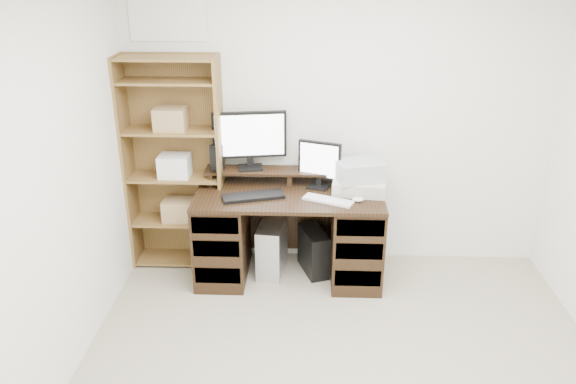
# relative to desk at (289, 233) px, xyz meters

# --- Properties ---
(room) EXTENTS (3.54, 4.04, 2.54)m
(room) POSITION_rel_desk_xyz_m (0.40, -1.64, 0.86)
(room) COLOR tan
(room) RESTS_ON ground
(desk) EXTENTS (1.50, 0.70, 0.75)m
(desk) POSITION_rel_desk_xyz_m (0.00, 0.00, 0.00)
(desk) COLOR black
(desk) RESTS_ON ground
(riser_shelf) EXTENTS (1.40, 0.22, 0.12)m
(riser_shelf) POSITION_rel_desk_xyz_m (-0.00, 0.21, 0.45)
(riser_shelf) COLOR black
(riser_shelf) RESTS_ON desk
(monitor_wide) EXTENTS (0.60, 0.18, 0.48)m
(monitor_wide) POSITION_rel_desk_xyz_m (-0.33, 0.24, 0.75)
(monitor_wide) COLOR black
(monitor_wide) RESTS_ON riser_shelf
(monitor_small) EXTENTS (0.34, 0.18, 0.39)m
(monitor_small) POSITION_rel_desk_xyz_m (0.24, 0.14, 0.57)
(monitor_small) COLOR black
(monitor_small) RESTS_ON desk
(speaker) EXTENTS (0.11, 0.11, 0.22)m
(speaker) POSITION_rel_desk_xyz_m (-0.60, 0.18, 0.59)
(speaker) COLOR black
(speaker) RESTS_ON riser_shelf
(keyboard_black) EXTENTS (0.51, 0.29, 0.03)m
(keyboard_black) POSITION_rel_desk_xyz_m (-0.28, -0.11, 0.37)
(keyboard_black) COLOR black
(keyboard_black) RESTS_ON desk
(keyboard_white) EXTENTS (0.40, 0.27, 0.02)m
(keyboard_white) POSITION_rel_desk_xyz_m (0.31, -0.15, 0.37)
(keyboard_white) COLOR silver
(keyboard_white) RESTS_ON desk
(mouse) EXTENTS (0.10, 0.08, 0.04)m
(mouse) POSITION_rel_desk_xyz_m (0.54, -0.15, 0.38)
(mouse) COLOR silver
(mouse) RESTS_ON desk
(printer) EXTENTS (0.45, 0.36, 0.10)m
(printer) POSITION_rel_desk_xyz_m (0.56, 0.05, 0.41)
(printer) COLOR #B5AF9E
(printer) RESTS_ON desk
(basket) EXTENTS (0.42, 0.34, 0.16)m
(basket) POSITION_rel_desk_xyz_m (0.56, 0.05, 0.54)
(basket) COLOR #A0A5AB
(basket) RESTS_ON printer
(tower_silver) EXTENTS (0.25, 0.47, 0.45)m
(tower_silver) POSITION_rel_desk_xyz_m (-0.14, 0.06, -0.17)
(tower_silver) COLOR #BBBDC2
(tower_silver) RESTS_ON ground
(tower_black) EXTENTS (0.28, 0.41, 0.38)m
(tower_black) POSITION_rel_desk_xyz_m (0.21, 0.07, -0.20)
(tower_black) COLOR black
(tower_black) RESTS_ON ground
(bookshelf) EXTENTS (0.80, 0.30, 1.80)m
(bookshelf) POSITION_rel_desk_xyz_m (-0.95, 0.21, 0.53)
(bookshelf) COLOR olive
(bookshelf) RESTS_ON ground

